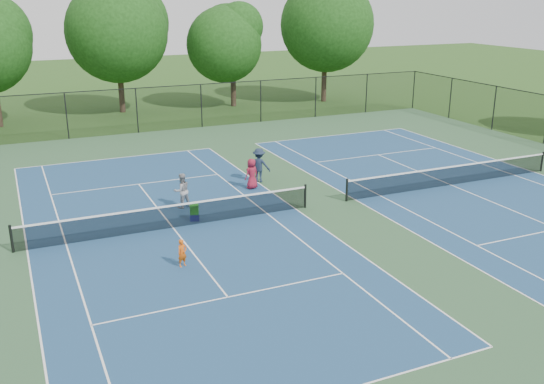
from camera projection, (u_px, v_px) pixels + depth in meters
name	position (u px, v px, depth m)	size (l,w,h in m)	color
ground	(326.00, 204.00, 27.02)	(140.00, 140.00, 0.00)	#234716
court_pad	(326.00, 204.00, 27.02)	(36.00, 36.00, 0.01)	#2F5538
tennis_court_left	(173.00, 226.00, 24.28)	(12.00, 23.83, 1.07)	navy
tennis_court_right	(451.00, 183.00, 29.70)	(12.00, 23.83, 1.07)	navy
perimeter_fence	(327.00, 170.00, 26.52)	(36.08, 36.08, 3.02)	black
tree_back_b	(116.00, 26.00, 45.96)	(7.60, 7.60, 10.03)	#2D2116
tree_back_c	(232.00, 39.00, 48.93)	(6.00, 6.00, 8.40)	#2D2116
tree_back_d	(326.00, 20.00, 50.74)	(7.80, 7.80, 10.37)	#2D2116
child_player	(182.00, 253.00, 20.75)	(0.36, 0.24, 0.99)	#D7520E
instructor	(182.00, 191.00, 26.39)	(0.76, 0.59, 1.56)	gray
bystander_b	(259.00, 165.00, 29.99)	(1.11, 0.64, 1.72)	#1A273B
bystander_c	(252.00, 174.00, 29.00)	(0.72, 0.47, 1.48)	maroon
ball_crate	(195.00, 217.00, 25.08)	(0.37, 0.31, 0.28)	navy
ball_hopper	(194.00, 209.00, 24.97)	(0.34, 0.28, 0.41)	#1EA01C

